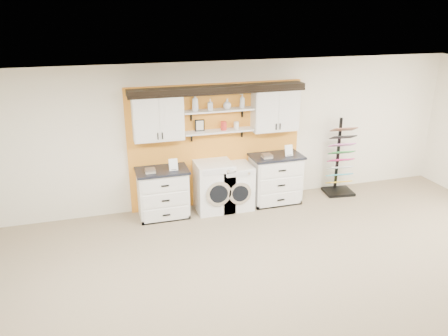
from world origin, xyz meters
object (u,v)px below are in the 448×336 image
object	(u,v)px
dryer	(235,186)
sample_rack	(340,170)
base_cabinet_left	(163,193)
base_cabinet_right	(275,179)
washer	(214,186)

from	to	relation	value
dryer	sample_rack	bearing A→B (deg)	0.92
base_cabinet_left	base_cabinet_right	distance (m)	2.26
base_cabinet_left	washer	distance (m)	0.98
washer	sample_rack	world-z (taller)	sample_rack
dryer	sample_rack	xyz separation A→B (m)	(2.33, 0.04, 0.08)
base_cabinet_right	washer	size ratio (longest dim) A/B	1.05
base_cabinet_left	washer	world-z (taller)	washer
base_cabinet_left	washer	bearing A→B (deg)	-0.20
washer	base_cabinet_right	bearing A→B (deg)	0.15
base_cabinet_left	dryer	bearing A→B (deg)	-0.14
base_cabinet_right	sample_rack	xyz separation A→B (m)	(1.47, 0.03, 0.02)
sample_rack	dryer	bearing A→B (deg)	-172.39
dryer	sample_rack	world-z (taller)	sample_rack
washer	dryer	xyz separation A→B (m)	(0.42, 0.00, -0.05)
base_cabinet_right	washer	bearing A→B (deg)	-179.85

